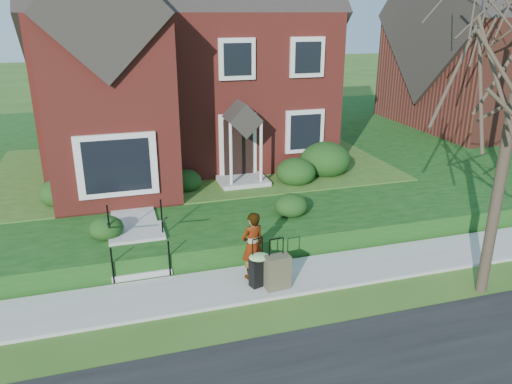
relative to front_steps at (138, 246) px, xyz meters
name	(u,v)px	position (x,y,z in m)	size (l,w,h in m)	color
ground	(254,284)	(2.50, -1.84, -0.47)	(120.00, 120.00, 0.00)	#2D5119
sidewalk	(254,283)	(2.50, -1.84, -0.43)	(60.00, 1.60, 0.08)	#9E9B93
terrace	(270,146)	(6.50, 9.06, -0.17)	(44.00, 20.00, 0.60)	#103B10
walkway	(130,198)	(0.00, 3.16, 0.16)	(1.20, 6.00, 0.06)	#9E9B93
main_house	(175,33)	(2.29, 7.76, 4.79)	(10.40, 10.20, 9.40)	maroon
neighbour_house	(506,28)	(18.50, 9.16, 4.77)	(9.40, 8.00, 9.20)	brown
front_steps	(138,246)	(0.00, 0.00, 0.00)	(1.40, 2.02, 1.50)	#9E9B93
foundation_shrubs	(261,170)	(4.22, 3.23, 0.64)	(10.28, 4.63, 1.26)	black
woman	(252,245)	(2.52, -1.63, 0.43)	(0.60, 0.39, 1.65)	#999999
suitcase_black	(259,268)	(2.56, -2.04, 0.06)	(0.58, 0.52, 1.16)	black
suitcase_olive	(278,272)	(2.92, -2.28, 0.01)	(0.58, 0.35, 1.20)	#4A4831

